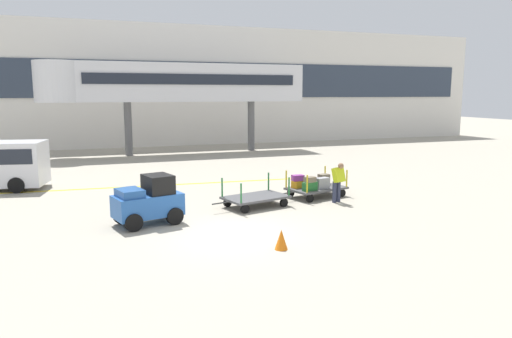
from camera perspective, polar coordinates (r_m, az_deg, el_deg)
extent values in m
plane|color=#A8A08E|center=(14.34, -2.67, -7.86)|extent=(120.00, 120.00, 0.00)
cube|color=yellow|center=(22.26, -10.29, -1.87)|extent=(14.43, 1.19, 0.01)
cube|color=silver|center=(39.34, -13.96, 9.66)|extent=(62.27, 2.40, 9.52)
cube|color=#2D3847|center=(38.11, -13.79, 10.41)|extent=(59.16, 0.12, 2.80)
cube|color=silver|center=(33.87, -7.75, 10.21)|extent=(15.94, 2.20, 2.60)
cylinder|color=silver|center=(33.18, -22.60, 9.63)|extent=(3.00, 3.00, 2.60)
cube|color=#1E232D|center=(32.76, -7.34, 10.61)|extent=(14.35, 0.08, 0.70)
cylinder|color=#59595B|center=(33.32, -15.05, 4.67)|extent=(0.50, 0.50, 3.60)
cylinder|color=#59595B|center=(35.11, -0.59, 5.19)|extent=(0.50, 0.50, 3.60)
cube|color=#2659A5|center=(15.65, -12.83, -4.24)|extent=(2.31, 1.61, 0.70)
cube|color=black|center=(15.65, -11.67, -1.77)|extent=(1.03, 1.16, 0.60)
cube|color=#225095|center=(15.35, -14.90, -2.78)|extent=(0.92, 1.09, 0.24)
cylinder|color=black|center=(15.99, -15.77, -5.37)|extent=(0.59, 0.32, 0.56)
cylinder|color=black|center=(15.03, -14.46, -6.24)|extent=(0.59, 0.32, 0.56)
cylinder|color=black|center=(16.46, -11.26, -4.79)|extent=(0.59, 0.32, 0.56)
cylinder|color=black|center=(15.53, -9.72, -5.58)|extent=(0.59, 0.32, 0.56)
cube|color=#4C4C4F|center=(17.65, -0.04, -3.41)|extent=(2.59, 1.95, 0.08)
cylinder|color=#237033|center=(17.55, -4.08, -2.21)|extent=(0.06, 0.06, 0.70)
cylinder|color=#237033|center=(16.47, -1.80, -2.93)|extent=(0.06, 0.06, 0.70)
cylinder|color=#237033|center=(18.69, 1.51, -1.49)|extent=(0.06, 0.06, 0.70)
cylinder|color=#237033|center=(17.68, 3.97, -2.11)|extent=(0.06, 0.06, 0.70)
cylinder|color=black|center=(17.73, -3.44, -4.03)|extent=(0.34, 0.18, 0.32)
cylinder|color=black|center=(16.75, -1.32, -4.80)|extent=(0.34, 0.18, 0.32)
cylinder|color=black|center=(18.65, 1.11, -3.36)|extent=(0.34, 0.18, 0.32)
cylinder|color=black|center=(17.73, 3.36, -4.03)|extent=(0.34, 0.18, 0.32)
cylinder|color=#333333|center=(16.87, -4.25, -4.09)|extent=(0.69, 0.23, 0.05)
cube|color=#4C4C4F|center=(19.48, 7.25, -2.30)|extent=(2.59, 1.95, 0.08)
cylinder|color=gold|center=(19.21, 3.64, -1.21)|extent=(0.06, 0.06, 0.70)
cylinder|color=gold|center=(18.24, 6.15, -1.80)|extent=(0.06, 0.06, 0.70)
cylinder|color=gold|center=(20.58, 8.27, -0.60)|extent=(0.06, 0.06, 0.70)
cylinder|color=gold|center=(19.67, 10.82, -1.12)|extent=(0.06, 0.06, 0.70)
cylinder|color=black|center=(19.41, 4.17, -2.89)|extent=(0.34, 0.18, 0.32)
cylinder|color=black|center=(18.52, 6.47, -3.50)|extent=(0.34, 0.18, 0.32)
cylinder|color=black|center=(20.52, 7.93, -2.30)|extent=(0.34, 0.18, 0.32)
cylinder|color=black|center=(19.68, 10.27, -2.85)|extent=(0.34, 0.18, 0.32)
cylinder|color=#333333|center=(18.53, 3.79, -2.89)|extent=(0.69, 0.23, 0.05)
cube|color=orange|center=(19.26, 5.02, -1.83)|extent=(0.56, 0.47, 0.29)
cube|color=#236B2D|center=(18.73, 6.47, -2.08)|extent=(0.64, 0.40, 0.34)
cube|color=black|center=(19.71, 6.61, -1.53)|extent=(0.56, 0.36, 0.34)
cube|color=#99999E|center=(19.20, 7.93, -1.69)|extent=(0.59, 0.41, 0.44)
cube|color=#726651|center=(20.12, 8.12, -1.21)|extent=(0.47, 0.37, 0.43)
cube|color=#8C338C|center=(19.21, 5.04, -1.06)|extent=(0.47, 0.31, 0.23)
cube|color=#726651|center=(18.68, 6.48, -1.25)|extent=(0.49, 0.41, 0.20)
cylinder|color=#2D334C|center=(18.58, 9.37, -2.74)|extent=(0.16, 0.16, 0.82)
cylinder|color=#2D334C|center=(18.71, 9.85, -2.67)|extent=(0.16, 0.16, 0.82)
cube|color=#D1E51E|center=(18.44, 9.86, -0.70)|extent=(0.47, 0.49, 0.61)
sphere|color=#8C6647|center=(18.30, 10.14, 0.37)|extent=(0.22, 0.22, 0.22)
cylinder|color=black|center=(22.49, -26.74, -1.73)|extent=(0.71, 0.36, 0.68)
cone|color=orange|center=(12.97, 3.05, -8.44)|extent=(0.36, 0.36, 0.55)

